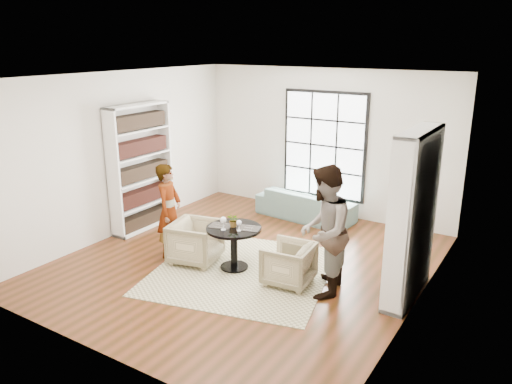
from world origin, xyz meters
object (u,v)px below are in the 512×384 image
Objects in this scene: sofa at (305,204)px; person_right at (324,232)px; armchair_left at (196,242)px; pedestal_table at (234,239)px; wine_glass_right at (239,223)px; armchair_right at (288,264)px; person_left at (169,210)px; wine_glass_left at (223,220)px; flower_centerpiece at (234,220)px.

person_right is (1.64, -2.73, 0.66)m from sofa.
pedestal_table is at bearing -92.03° from armchair_left.
pedestal_table is at bearing 153.29° from wine_glass_right.
wine_glass_right is at bearing -99.15° from armchair_left.
person_right is at bearing 84.88° from armchair_right.
armchair_left is at bearing -99.73° from person_right.
pedestal_table is 0.70m from armchair_left.
person_left is 1.15m from wine_glass_left.
wine_glass_right is at bearing -99.71° from person_right.
person_left is (-0.55, 0.00, 0.44)m from armchair_left.
sofa is at bearing 95.23° from wine_glass_right.
pedestal_table is 0.55× the size of person_left.
armchair_right is at bearing 9.53° from wine_glass_left.
sofa is 3.11m from person_left.
pedestal_table is 3.93× the size of flower_centerpiece.
flower_centerpiece is at bearing 120.99° from pedestal_table.
sofa is 2.97m from wine_glass_left.
wine_glass_right is at bearing 22.93° from wine_glass_left.
sofa is 2.88m from wine_glass_right.
armchair_right is 0.37× the size of person_right.
armchair_left is 0.48× the size of person_left.
pedestal_table is at bearing -59.01° from flower_centerpiece.
person_right is 10.75× the size of wine_glass_right.
wine_glass_left reaches higher than armchair_left.
pedestal_table is at bearing 97.92° from sofa.
wine_glass_left reaches higher than wine_glass_right.
flower_centerpiece is (0.06, 0.20, -0.04)m from wine_glass_left.
person_left reaches higher than wine_glass_right.
person_right is 1.62m from wine_glass_left.
flower_centerpiece is at bearing 149.03° from wine_glass_right.
wine_glass_right reaches higher than armchair_right.
person_right reaches higher than armchair_right.
person_left is (-1.12, -2.86, 0.50)m from sofa.
flower_centerpiece is (-0.17, 0.10, -0.02)m from wine_glass_right.
wine_glass_left is (-1.61, -0.18, -0.09)m from person_right.
wine_glass_left is 1.23× the size of wine_glass_right.
armchair_left is 0.82m from flower_centerpiece.
armchair_left is 1.66m from armchair_right.
sofa is (-0.11, 2.74, -0.22)m from pedestal_table.
person_right reaches higher than pedestal_table.
wine_glass_left is at bearing -110.28° from person_left.
person_right is at bearing 6.30° from wine_glass_left.
armchair_right is 3.14× the size of flower_centerpiece.
wine_glass_right is 0.79× the size of flower_centerpiece.
armchair_left is 0.95m from wine_glass_right.
armchair_right is (0.98, 0.01, -0.19)m from pedestal_table.
person_right reaches higher than person_left.
pedestal_table is at bearing 66.25° from wine_glass_left.
armchair_left is 0.71m from person_left.
person_left is at bearing 177.60° from wine_glass_left.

